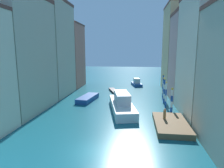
# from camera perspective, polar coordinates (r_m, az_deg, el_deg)

# --- Properties ---
(ground_plane) EXTENTS (154.00, 154.00, 0.00)m
(ground_plane) POSITION_cam_1_polar(r_m,az_deg,el_deg) (42.47, 1.77, -3.21)
(ground_plane) COLOR #196070
(building_left_1) EXTENTS (7.41, 12.17, 18.16)m
(building_left_1) POSITION_cam_1_polar(r_m,az_deg,el_deg) (33.43, -26.05, 8.04)
(building_left_1) COLOR #BCB299
(building_left_1) RESTS_ON ground
(building_left_2) EXTENTS (7.41, 10.83, 19.89)m
(building_left_2) POSITION_cam_1_polar(r_m,az_deg,el_deg) (43.66, -17.71, 9.87)
(building_left_2) COLOR #BCB299
(building_left_2) RESTS_ON ground
(building_left_3) EXTENTS (7.41, 9.08, 16.59)m
(building_left_3) POSITION_cam_1_polar(r_m,az_deg,el_deg) (53.08, -13.00, 8.19)
(building_left_3) COLOR #C6705B
(building_left_3) RESTS_ON ground
(building_right_1) EXTENTS (7.41, 11.29, 18.01)m
(building_right_1) POSITION_cam_1_polar(r_m,az_deg,el_deg) (30.91, 27.22, 7.75)
(building_right_1) COLOR beige
(building_right_1) RESTS_ON ground
(building_right_2) EXTENTS (7.41, 8.09, 16.84)m
(building_right_2) POSITION_cam_1_polar(r_m,az_deg,el_deg) (40.21, 22.44, 7.47)
(building_right_2) COLOR tan
(building_right_2) RESTS_ON ground
(building_right_3) EXTENTS (7.41, 10.87, 20.34)m
(building_right_3) POSITION_cam_1_polar(r_m,az_deg,el_deg) (49.64, 19.63, 9.95)
(building_right_3) COLOR #DBB77A
(building_right_3) RESTS_ON ground
(waterfront_dock) EXTENTS (4.02, 7.55, 0.70)m
(waterfront_dock) POSITION_cam_1_polar(r_m,az_deg,el_deg) (26.02, 17.03, -11.34)
(waterfront_dock) COLOR brown
(waterfront_dock) RESTS_ON ground
(person_on_dock) EXTENTS (0.36, 0.36, 1.44)m
(person_on_dock) POSITION_cam_1_polar(r_m,az_deg,el_deg) (26.50, 15.33, -8.54)
(person_on_dock) COLOR olive
(person_on_dock) RESTS_ON waterfront_dock
(mooring_pole_0) EXTENTS (0.39, 0.39, 4.03)m
(mooring_pole_0) POSITION_cam_1_polar(r_m,az_deg,el_deg) (31.12, 17.28, -4.55)
(mooring_pole_0) COLOR #1E479E
(mooring_pole_0) RESTS_ON ground
(mooring_pole_1) EXTENTS (0.30, 0.30, 4.44)m
(mooring_pole_1) POSITION_cam_1_polar(r_m,az_deg,el_deg) (33.92, 15.68, -2.97)
(mooring_pole_1) COLOR #1E479E
(mooring_pole_1) RESTS_ON ground
(mooring_pole_2) EXTENTS (0.33, 0.33, 4.67)m
(mooring_pole_2) POSITION_cam_1_polar(r_m,az_deg,el_deg) (36.51, 15.21, -1.87)
(mooring_pole_2) COLOR #1E479E
(mooring_pole_2) RESTS_ON ground
(mooring_pole_3) EXTENTS (0.37, 0.37, 4.50)m
(mooring_pole_3) POSITION_cam_1_polar(r_m,az_deg,el_deg) (38.94, 15.06, -1.26)
(mooring_pole_3) COLOR #1E479E
(mooring_pole_3) RESTS_ON ground
(mooring_pole_4) EXTENTS (0.28, 0.28, 4.86)m
(mooring_pole_4) POSITION_cam_1_polar(r_m,az_deg,el_deg) (40.88, 14.86, -0.51)
(mooring_pole_4) COLOR #1E479E
(mooring_pole_4) RESTS_ON ground
(vaporetto_white) EXTENTS (5.41, 11.82, 2.98)m
(vaporetto_white) POSITION_cam_1_polar(r_m,az_deg,el_deg) (31.25, 2.94, -5.95)
(vaporetto_white) COLOR white
(vaporetto_white) RESTS_ON ground
(gondola_black) EXTENTS (3.83, 8.07, 0.47)m
(gondola_black) POSITION_cam_1_polar(r_m,az_deg,el_deg) (44.36, 0.80, -2.34)
(gondola_black) COLOR black
(gondola_black) RESTS_ON ground
(motorboat_0) EXTENTS (3.24, 6.87, 0.89)m
(motorboat_0) POSITION_cam_1_polar(r_m,az_deg,el_deg) (37.90, -7.20, -4.18)
(motorboat_0) COLOR #234C93
(motorboat_0) RESTS_ON ground
(motorboat_1) EXTENTS (3.26, 5.65, 2.06)m
(motorboat_1) POSITION_cam_1_polar(r_m,az_deg,el_deg) (53.97, 7.31, 0.28)
(motorboat_1) COLOR #234C93
(motorboat_1) RESTS_ON ground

